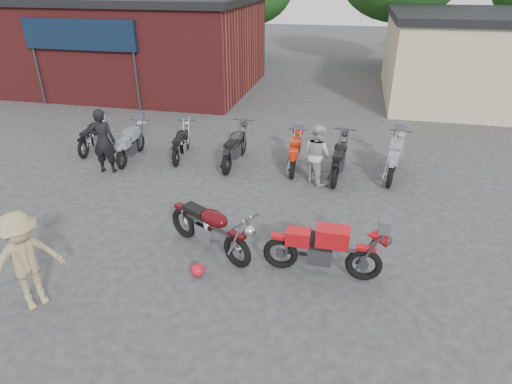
% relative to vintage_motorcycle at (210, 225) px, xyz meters
% --- Properties ---
extents(ground, '(90.00, 90.00, 0.00)m').
position_rel_vintage_motorcycle_xyz_m(ground, '(0.54, -0.72, -0.65)').
color(ground, '#2F2F32').
extents(brick_building, '(12.00, 8.00, 4.00)m').
position_rel_vintage_motorcycle_xyz_m(brick_building, '(-8.46, 13.28, 1.35)').
color(brick_building, maroon).
rests_on(brick_building, ground).
extents(stucco_building, '(10.00, 8.00, 3.50)m').
position_rel_vintage_motorcycle_xyz_m(stucco_building, '(9.04, 14.28, 1.10)').
color(stucco_building, tan).
rests_on(stucco_building, ground).
extents(tree_1, '(5.92, 5.92, 7.40)m').
position_rel_vintage_motorcycle_xyz_m(tree_1, '(-4.46, 21.28, 3.05)').
color(tree_1, '#124318').
rests_on(tree_1, ground).
extents(vintage_motorcycle, '(2.32, 1.72, 1.30)m').
position_rel_vintage_motorcycle_xyz_m(vintage_motorcycle, '(0.00, 0.00, 0.00)').
color(vintage_motorcycle, '#46080D').
rests_on(vintage_motorcycle, ground).
extents(sportbike, '(2.20, 0.75, 1.27)m').
position_rel_vintage_motorcycle_xyz_m(sportbike, '(2.35, -0.24, -0.01)').
color(sportbike, red).
rests_on(sportbike, ground).
extents(helmet, '(0.28, 0.28, 0.25)m').
position_rel_vintage_motorcycle_xyz_m(helmet, '(-0.00, -0.83, -0.52)').
color(helmet, '#B11229').
rests_on(helmet, ground).
extents(person_dark, '(0.75, 0.56, 1.90)m').
position_rel_vintage_motorcycle_xyz_m(person_dark, '(-4.24, 3.21, 0.30)').
color(person_dark, black).
rests_on(person_dark, ground).
extents(person_light, '(1.03, 1.01, 1.67)m').
position_rel_vintage_motorcycle_xyz_m(person_light, '(1.80, 3.83, 0.19)').
color(person_light, '#B3B3AE').
rests_on(person_light, ground).
extents(person_tan, '(1.22, 1.38, 1.85)m').
position_rel_vintage_motorcycle_xyz_m(person_tan, '(-2.50, -2.21, 0.28)').
color(person_tan, '#9C8860').
rests_on(person_tan, ground).
extents(row_bike_0, '(0.82, 1.95, 1.10)m').
position_rel_vintage_motorcycle_xyz_m(row_bike_0, '(-5.57, 4.70, -0.10)').
color(row_bike_0, black).
rests_on(row_bike_0, ground).
extents(row_bike_1, '(0.81, 2.00, 1.13)m').
position_rel_vintage_motorcycle_xyz_m(row_bike_1, '(-3.97, 4.23, -0.08)').
color(row_bike_1, '#979CA5').
rests_on(row_bike_1, ground).
extents(row_bike_2, '(0.86, 1.92, 1.08)m').
position_rel_vintage_motorcycle_xyz_m(row_bike_2, '(-2.51, 4.71, -0.11)').
color(row_bike_2, black).
rests_on(row_bike_2, ground).
extents(row_bike_3, '(0.79, 2.17, 1.24)m').
position_rel_vintage_motorcycle_xyz_m(row_bike_3, '(-0.72, 4.58, -0.03)').
color(row_bike_3, '#252528').
rests_on(row_bike_3, ground).
extents(row_bike_4, '(0.70, 1.87, 1.07)m').
position_rel_vintage_motorcycle_xyz_m(row_bike_4, '(1.09, 4.62, -0.11)').
color(row_bike_4, red).
rests_on(row_bike_4, ground).
extents(row_bike_5, '(0.87, 2.18, 1.24)m').
position_rel_vintage_motorcycle_xyz_m(row_bike_5, '(2.39, 4.39, -0.03)').
color(row_bike_5, black).
rests_on(row_bike_5, ground).
extents(row_bike_6, '(1.01, 2.16, 1.21)m').
position_rel_vintage_motorcycle_xyz_m(row_bike_6, '(3.92, 4.72, -0.05)').
color(row_bike_6, '#9396A0').
rests_on(row_bike_6, ground).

